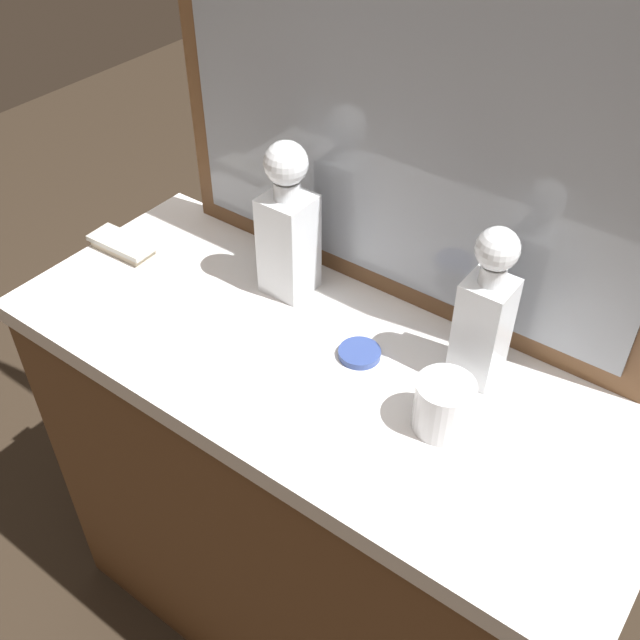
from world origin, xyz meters
name	(u,v)px	position (x,y,z in m)	size (l,w,h in m)	color
ground_plane	(320,619)	(0.00, 0.00, 0.00)	(6.00, 6.00, 0.00)	#2D2319
dresser	(320,513)	(0.00, 0.00, 0.43)	(1.10, 0.47, 0.86)	brown
dresser_mirror	(407,91)	(0.00, 0.22, 1.23)	(0.91, 0.03, 0.75)	brown
crystal_decanter_center	(288,234)	(-0.15, 0.12, 0.97)	(0.08, 0.08, 0.29)	white
crystal_decanter_right	(484,320)	(0.22, 0.12, 0.97)	(0.07, 0.07, 0.27)	white
crystal_tumbler_center	(443,407)	(0.23, -0.01, 0.90)	(0.09, 0.09, 0.08)	white
silver_brush_center	(123,245)	(-0.48, 0.02, 0.87)	(0.14, 0.06, 0.02)	#B7A88C
porcelain_dish	(360,353)	(0.05, 0.04, 0.86)	(0.07, 0.07, 0.01)	#33478C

